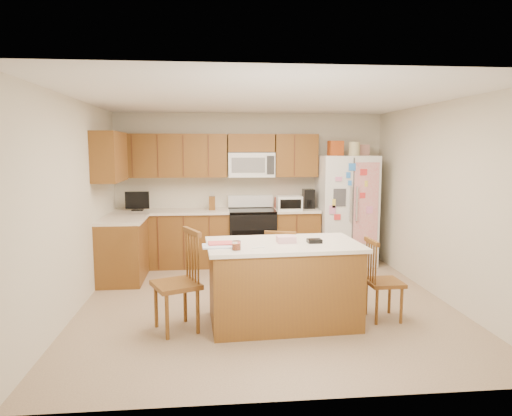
{
  "coord_description": "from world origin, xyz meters",
  "views": [
    {
      "loc": [
        -0.65,
        -5.47,
        1.92
      ],
      "look_at": [
        -0.08,
        0.35,
        1.15
      ],
      "focal_mm": 32.0,
      "sensor_mm": 36.0,
      "label": 1
    }
  ],
  "objects": [
    {
      "name": "ground",
      "position": [
        0.0,
        0.0,
        0.0
      ],
      "size": [
        4.5,
        4.5,
        0.0
      ],
      "primitive_type": "plane",
      "color": "#816450",
      "rests_on": "ground"
    },
    {
      "name": "room_shell",
      "position": [
        0.0,
        0.0,
        1.44
      ],
      "size": [
        4.6,
        4.6,
        2.52
      ],
      "color": "beige",
      "rests_on": "ground"
    },
    {
      "name": "cabinetry",
      "position": [
        -0.98,
        1.79,
        0.91
      ],
      "size": [
        3.36,
        1.56,
        2.15
      ],
      "color": "brown",
      "rests_on": "ground"
    },
    {
      "name": "stove",
      "position": [
        0.0,
        1.94,
        0.47
      ],
      "size": [
        0.76,
        0.65,
        1.13
      ],
      "color": "black",
      "rests_on": "ground"
    },
    {
      "name": "refrigerator",
      "position": [
        1.57,
        1.87,
        0.92
      ],
      "size": [
        0.9,
        0.79,
        2.04
      ],
      "color": "white",
      "rests_on": "ground"
    },
    {
      "name": "island",
      "position": [
        0.11,
        -0.67,
        0.46
      ],
      "size": [
        1.72,
        1.05,
        0.99
      ],
      "color": "brown",
      "rests_on": "ground"
    },
    {
      "name": "windsor_chair_left",
      "position": [
        -1.01,
        -0.76,
        0.51
      ],
      "size": [
        0.59,
        0.6,
        1.07
      ],
      "color": "brown",
      "rests_on": "ground"
    },
    {
      "name": "windsor_chair_back",
      "position": [
        0.2,
        -0.01,
        0.44
      ],
      "size": [
        0.5,
        0.49,
        0.93
      ],
      "color": "brown",
      "rests_on": "ground"
    },
    {
      "name": "windsor_chair_right",
      "position": [
        1.24,
        -0.67,
        0.43
      ],
      "size": [
        0.39,
        0.4,
        0.92
      ],
      "color": "brown",
      "rests_on": "ground"
    }
  ]
}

